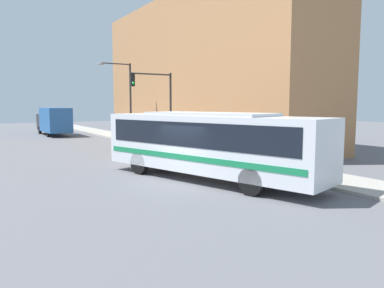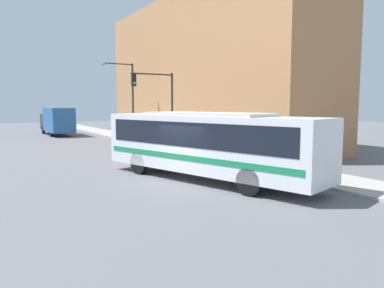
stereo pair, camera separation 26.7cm
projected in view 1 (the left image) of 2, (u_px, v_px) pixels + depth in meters
ground_plane at (182, 183)px, 16.19m from camera, size 120.00×120.00×0.00m
sidewalk at (132, 139)px, 36.23m from camera, size 2.92×70.00×0.13m
building_facade at (199, 71)px, 33.59m from camera, size 6.00×27.89×12.74m
city_bus at (208, 141)px, 16.69m from camera, size 5.49×11.34×3.05m
delivery_truck at (54, 120)px, 40.98m from camera, size 2.30×8.19×3.01m
fire_hydrant at (229, 154)px, 21.59m from camera, size 0.22×0.30×0.79m
traffic_light_pole at (157, 97)px, 27.01m from camera, size 3.28×0.35×5.56m
parking_meter at (177, 138)px, 26.74m from camera, size 0.14×0.14×1.34m
street_lamp at (126, 94)px, 34.09m from camera, size 3.07×0.28×6.97m
pedestrian_near_corner at (192, 138)px, 27.14m from camera, size 0.34×0.34×1.69m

